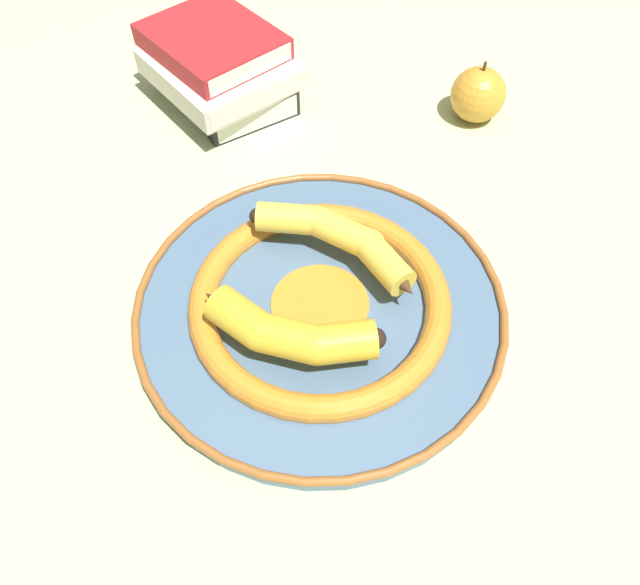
{
  "coord_description": "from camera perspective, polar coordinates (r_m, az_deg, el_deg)",
  "views": [
    {
      "loc": [
        -0.06,
        0.35,
        0.54
      ],
      "look_at": [
        0.04,
        -0.01,
        0.04
      ],
      "focal_mm": 35.0,
      "sensor_mm": 36.0,
      "label": 1
    }
  ],
  "objects": [
    {
      "name": "book_stack",
      "position": [
        0.9,
        -8.98,
        19.6
      ],
      "size": [
        0.24,
        0.24,
        0.1
      ],
      "rotation": [
        0.0,
        0.0,
        2.49
      ],
      "color": "black",
      "rests_on": "ground_plane"
    },
    {
      "name": "apple",
      "position": [
        0.9,
        14.25,
        17.14
      ],
      "size": [
        0.07,
        0.07,
        0.09
      ],
      "color": "gold",
      "rests_on": "ground_plane"
    },
    {
      "name": "ground_plane",
      "position": [
        0.65,
        2.81,
        -3.7
      ],
      "size": [
        2.8,
        2.8,
        0.0
      ],
      "primitive_type": "plane",
      "color": "#B2C693"
    },
    {
      "name": "decorative_bowl",
      "position": [
        0.64,
        -0.0,
        -1.24
      ],
      "size": [
        0.38,
        0.38,
        0.04
      ],
      "color": "slate",
      "rests_on": "ground_plane"
    },
    {
      "name": "banana_a",
      "position": [
        0.58,
        -3.09,
        -3.62
      ],
      "size": [
        0.19,
        0.06,
        0.04
      ],
      "rotation": [
        0.0,
        0.0,
        3.14
      ],
      "color": "gold",
      "rests_on": "decorative_bowl"
    },
    {
      "name": "banana_b",
      "position": [
        0.65,
        1.82,
        4.96
      ],
      "size": [
        0.2,
        0.09,
        0.03
      ],
      "rotation": [
        0.0,
        0.0,
        6.0
      ],
      "color": "yellow",
      "rests_on": "decorative_bowl"
    }
  ]
}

